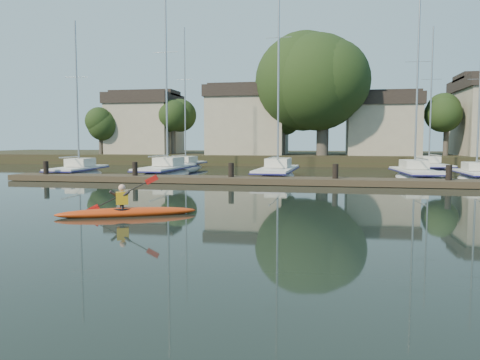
% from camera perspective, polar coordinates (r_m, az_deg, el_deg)
% --- Properties ---
extents(ground, '(160.00, 160.00, 0.00)m').
position_cam_1_polar(ground, '(13.28, -0.73, -6.10)').
color(ground, black).
rests_on(ground, ground).
extents(kayak, '(4.47, 2.50, 1.48)m').
position_cam_1_polar(kayak, '(16.14, -13.69, -3.63)').
color(kayak, '#BC430E').
rests_on(kayak, ground).
extents(dock, '(34.00, 2.00, 1.80)m').
position_cam_1_polar(dock, '(27.00, 5.16, -0.08)').
color(dock, '#443A26').
rests_on(dock, ground).
extents(sailboat_0, '(2.75, 7.82, 12.18)m').
position_cam_1_polar(sailboat_0, '(35.30, -19.13, 0.18)').
color(sailboat_0, white).
rests_on(sailboat_0, ground).
extents(sailboat_1, '(2.49, 9.27, 15.07)m').
position_cam_1_polar(sailboat_1, '(33.91, -8.96, 0.20)').
color(sailboat_1, white).
rests_on(sailboat_1, ground).
extents(sailboat_2, '(2.63, 9.80, 16.09)m').
position_cam_1_polar(sailboat_2, '(31.80, 4.54, -0.06)').
color(sailboat_2, white).
rests_on(sailboat_2, ground).
extents(sailboat_3, '(2.71, 8.28, 13.15)m').
position_cam_1_polar(sailboat_3, '(32.55, 20.56, -0.23)').
color(sailboat_3, white).
rests_on(sailboat_3, ground).
extents(sailboat_4, '(2.03, 6.55, 11.10)m').
position_cam_1_polar(sailboat_4, '(33.21, 26.89, -0.33)').
color(sailboat_4, white).
rests_on(sailboat_4, ground).
extents(sailboat_5, '(2.62, 8.28, 13.49)m').
position_cam_1_polar(sailboat_5, '(41.81, -6.76, 1.15)').
color(sailboat_5, white).
rests_on(sailboat_5, ground).
extents(sailboat_7, '(2.86, 8.21, 12.98)m').
position_cam_1_polar(sailboat_7, '(41.46, 22.08, 0.76)').
color(sailboat_7, white).
rests_on(sailboat_7, ground).
extents(shore, '(90.00, 25.25, 12.75)m').
position_cam_1_polar(shore, '(53.08, 9.68, 5.57)').
color(shore, '#292F17').
rests_on(shore, ground).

